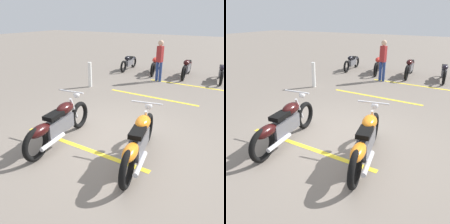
# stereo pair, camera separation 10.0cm
# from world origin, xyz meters

# --- Properties ---
(ground_plane) EXTENTS (60.00, 60.00, 0.00)m
(ground_plane) POSITION_xyz_m (0.00, 0.00, 0.00)
(ground_plane) COLOR slate
(motorcycle_bright_foreground) EXTENTS (2.21, 0.72, 1.04)m
(motorcycle_bright_foreground) POSITION_xyz_m (-0.54, -0.91, 0.46)
(motorcycle_bright_foreground) COLOR black
(motorcycle_bright_foreground) RESTS_ON ground
(motorcycle_dark_foreground) EXTENTS (2.23, 0.63, 1.04)m
(motorcycle_dark_foreground) POSITION_xyz_m (-0.74, 0.88, 0.46)
(motorcycle_dark_foreground) COLOR black
(motorcycle_dark_foreground) RESTS_ON ground
(motorcycle_row_far_left) EXTENTS (1.94, 0.39, 0.73)m
(motorcycle_row_far_left) POSITION_xyz_m (6.66, -1.42, 0.40)
(motorcycle_row_far_left) COLOR black
(motorcycle_row_far_left) RESTS_ON ground
(motorcycle_row_left) EXTENTS (2.13, 0.36, 0.80)m
(motorcycle_row_left) POSITION_xyz_m (6.70, 0.03, 0.44)
(motorcycle_row_left) COLOR black
(motorcycle_row_left) RESTS_ON ground
(motorcycle_row_center) EXTENTS (2.10, 0.50, 0.79)m
(motorcycle_row_center) POSITION_xyz_m (6.67, 1.49, 0.43)
(motorcycle_row_center) COLOR black
(motorcycle_row_center) RESTS_ON ground
(motorcycle_row_right) EXTENTS (1.93, 0.31, 0.73)m
(motorcycle_row_right) POSITION_xyz_m (6.69, 2.94, 0.40)
(motorcycle_row_right) COLOR black
(motorcycle_row_right) RESTS_ON ground
(bystander_near_row) EXTENTS (0.24, 0.28, 1.68)m
(bystander_near_row) POSITION_xyz_m (5.30, 0.85, 0.94)
(bystander_near_row) COLOR navy
(bystander_near_row) RESTS_ON ground
(bollard_post) EXTENTS (0.14, 0.14, 0.96)m
(bollard_post) POSITION_xyz_m (3.14, 2.85, 0.48)
(bollard_post) COLOR white
(bollard_post) RESTS_ON ground
(parking_stripe_near) EXTENTS (0.22, 3.20, 0.01)m
(parking_stripe_near) POSITION_xyz_m (-0.66, 0.37, 0.00)
(parking_stripe_near) COLOR yellow
(parking_stripe_near) RESTS_ON ground
(parking_stripe_mid) EXTENTS (0.22, 3.20, 0.01)m
(parking_stripe_mid) POSITION_xyz_m (3.18, 0.30, 0.00)
(parking_stripe_mid) COLOR yellow
(parking_stripe_mid) RESTS_ON ground
(parking_stripe_far) EXTENTS (0.22, 3.20, 0.01)m
(parking_stripe_far) POSITION_xyz_m (5.31, -0.40, 0.00)
(parking_stripe_far) COLOR yellow
(parking_stripe_far) RESTS_ON ground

